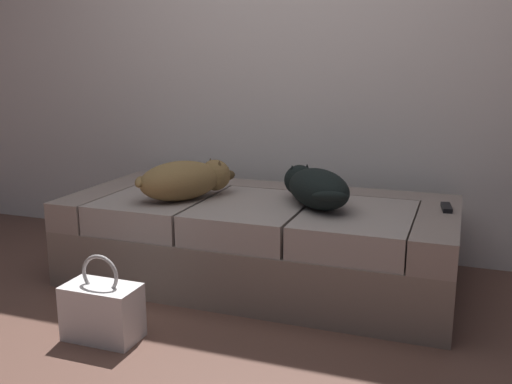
# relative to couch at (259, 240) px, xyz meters

# --- Properties ---
(ground_plane) EXTENTS (10.00, 10.00, 0.00)m
(ground_plane) POSITION_rel_couch_xyz_m (0.00, -1.06, -0.22)
(ground_plane) COLOR brown
(back_wall) EXTENTS (6.40, 0.10, 2.80)m
(back_wall) POSITION_rel_couch_xyz_m (0.00, 0.65, 1.18)
(back_wall) COLOR silver
(back_wall) RESTS_ON ground
(couch) EXTENTS (2.02, 0.93, 0.45)m
(couch) POSITION_rel_couch_xyz_m (0.00, 0.00, 0.00)
(couch) COLOR gray
(couch) RESTS_ON ground
(dog_tan) EXTENTS (0.46, 0.55, 0.21)m
(dog_tan) POSITION_rel_couch_xyz_m (-0.36, -0.12, 0.33)
(dog_tan) COLOR olive
(dog_tan) RESTS_ON couch
(dog_dark) EXTENTS (0.48, 0.49, 0.20)m
(dog_dark) POSITION_rel_couch_xyz_m (0.31, -0.05, 0.33)
(dog_dark) COLOR black
(dog_dark) RESTS_ON couch
(tv_remote) EXTENTS (0.06, 0.15, 0.02)m
(tv_remote) POSITION_rel_couch_xyz_m (0.94, 0.11, 0.24)
(tv_remote) COLOR black
(tv_remote) RESTS_ON couch
(handbag) EXTENTS (0.32, 0.18, 0.38)m
(handbag) POSITION_rel_couch_xyz_m (-0.40, -0.86, -0.10)
(handbag) COLOR silver
(handbag) RESTS_ON ground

